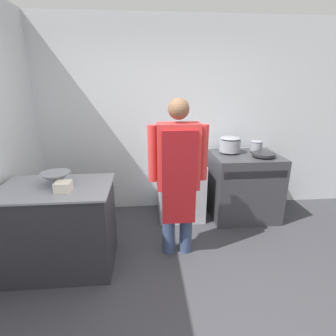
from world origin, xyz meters
TOP-DOWN VIEW (x-y plane):
  - ground_plane at (0.00, 0.00)m, footprint 14.00×14.00m
  - wall_back at (0.00, 2.21)m, footprint 8.00×0.05m
  - prep_counter at (-1.08, 0.86)m, footprint 1.07×0.72m
  - stove at (1.17, 1.78)m, footprint 0.90×0.72m
  - fridge_unit at (0.28, 1.86)m, footprint 0.62×0.61m
  - person_cook at (0.13, 0.99)m, footprint 0.61×0.24m
  - mixing_bowl at (-1.07, 0.91)m, footprint 0.29×0.29m
  - plastic_tub at (-0.96, 0.75)m, footprint 0.14×0.14m
  - stock_pot at (0.97, 1.90)m, footprint 0.29×0.29m
  - saute_pan at (1.35, 1.65)m, footprint 0.30×0.30m
  - sauce_pot at (1.35, 1.90)m, footprint 0.16×0.16m

SIDE VIEW (x-z plane):
  - ground_plane at x=0.00m, z-range 0.00..0.00m
  - fridge_unit at x=0.28m, z-range 0.00..0.80m
  - prep_counter at x=-1.08m, z-range 0.00..0.89m
  - stove at x=1.17m, z-range -0.01..0.92m
  - plastic_tub at x=-0.96m, z-range 0.89..0.98m
  - saute_pan at x=1.35m, z-range 0.93..0.96m
  - mixing_bowl at x=-1.07m, z-range 0.89..1.02m
  - person_cook at x=0.13m, z-range 0.11..1.82m
  - sauce_pot at x=1.35m, z-range 0.93..1.08m
  - stock_pot at x=0.97m, z-range 0.93..1.14m
  - wall_back at x=0.00m, z-range 0.00..2.70m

